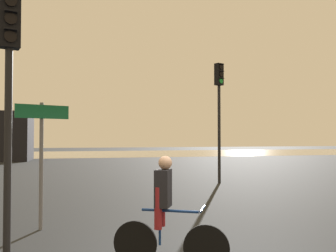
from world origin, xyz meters
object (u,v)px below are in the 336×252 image
(direction_sign_post, at_px, (42,147))
(cyclist, at_px, (166,211))
(traffic_light_far_right, at_px, (219,100))
(traffic_light_near_left, at_px, (9,72))

(direction_sign_post, height_order, cyclist, direction_sign_post)
(cyclist, bearing_deg, direction_sign_post, -117.99)
(traffic_light_far_right, xyz_separation_m, cyclist, (-4.31, -9.15, -2.57))
(direction_sign_post, bearing_deg, cyclist, 101.56)
(traffic_light_near_left, relative_size, traffic_light_far_right, 0.86)
(traffic_light_far_right, bearing_deg, traffic_light_near_left, 27.16)
(direction_sign_post, bearing_deg, traffic_light_far_right, -158.81)
(traffic_light_far_right, distance_m, direction_sign_post, 9.14)
(traffic_light_far_right, distance_m, cyclist, 10.44)
(traffic_light_near_left, height_order, direction_sign_post, traffic_light_near_left)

